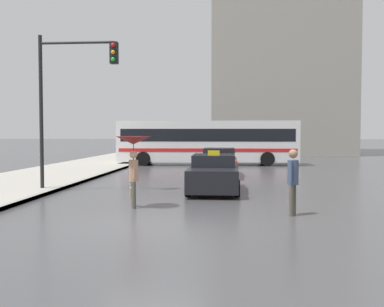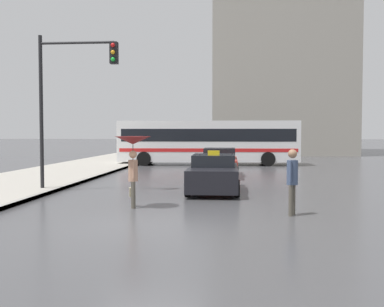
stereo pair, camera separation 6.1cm
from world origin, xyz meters
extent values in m
plane|color=#424244|center=(0.00, 0.00, 0.00)|extent=(300.00, 300.00, 0.00)
cube|color=black|center=(1.30, 6.39, 0.56)|extent=(1.80, 4.42, 0.79)
cube|color=black|center=(1.30, 6.61, 1.18)|extent=(1.58, 1.99, 0.44)
cylinder|color=black|center=(2.15, 5.02, 0.30)|extent=(0.20, 0.60, 0.60)
cylinder|color=black|center=(0.44, 5.02, 0.30)|extent=(0.20, 0.60, 0.60)
cylinder|color=black|center=(2.15, 7.76, 0.30)|extent=(0.20, 0.60, 0.60)
cylinder|color=black|center=(0.44, 7.76, 0.30)|extent=(0.20, 0.60, 0.60)
cube|color=yellow|center=(1.30, 6.39, 1.48)|extent=(0.44, 0.16, 0.16)
cube|color=#A52D23|center=(1.37, 12.51, 0.54)|extent=(1.80, 4.33, 0.74)
cube|color=black|center=(1.37, 12.73, 1.17)|extent=(1.58, 1.95, 0.52)
cylinder|color=black|center=(2.23, 11.17, 0.30)|extent=(0.20, 0.60, 0.60)
cylinder|color=black|center=(0.52, 11.17, 0.30)|extent=(0.20, 0.60, 0.60)
cylinder|color=black|center=(2.23, 13.85, 0.30)|extent=(0.20, 0.60, 0.60)
cylinder|color=black|center=(0.52, 13.85, 0.30)|extent=(0.20, 0.60, 0.60)
cube|color=silver|center=(0.38, 20.66, 1.66)|extent=(12.43, 2.92, 2.79)
cube|color=black|center=(0.38, 20.66, 2.07)|extent=(11.81, 2.92, 0.85)
cube|color=red|center=(0.38, 20.66, 1.07)|extent=(12.06, 2.93, 0.24)
cylinder|color=black|center=(-3.89, 19.31, 0.48)|extent=(0.97, 0.31, 0.96)
cylinder|color=black|center=(-3.98, 21.71, 0.48)|extent=(0.97, 0.31, 0.96)
cylinder|color=black|center=(4.44, 19.60, 0.48)|extent=(0.97, 0.31, 0.96)
cylinder|color=black|center=(4.35, 22.00, 0.48)|extent=(0.97, 0.31, 0.96)
cylinder|color=#4C473D|center=(-0.92, 2.39, 0.40)|extent=(0.15, 0.15, 0.80)
cylinder|color=#4C473D|center=(-0.98, 2.60, 0.40)|extent=(0.15, 0.15, 0.80)
cylinder|color=tan|center=(-0.95, 2.50, 1.11)|extent=(0.35, 0.35, 0.63)
sphere|color=tan|center=(-0.95, 2.50, 1.59)|extent=(0.23, 0.23, 0.23)
cylinder|color=tan|center=(-0.90, 2.32, 1.16)|extent=(0.09, 0.09, 0.54)
cylinder|color=tan|center=(-1.00, 2.67, 1.16)|extent=(0.09, 0.09, 0.54)
cone|color=maroon|center=(-0.95, 2.50, 2.01)|extent=(1.05, 1.05, 0.24)
cylinder|color=black|center=(-0.95, 2.50, 1.67)|extent=(0.02, 0.02, 0.68)
cube|color=#BFB28C|center=(-1.07, 2.73, 0.44)|extent=(0.15, 0.20, 0.28)
cylinder|color=#4C473D|center=(3.64, 1.75, 0.42)|extent=(0.16, 0.16, 0.84)
cylinder|color=#4C473D|center=(3.55, 1.55, 0.42)|extent=(0.16, 0.16, 0.84)
cylinder|color=#3D4C6B|center=(3.59, 1.65, 1.17)|extent=(0.39, 0.39, 0.66)
sphere|color=#997051|center=(3.59, 1.65, 1.67)|extent=(0.24, 0.24, 0.24)
cylinder|color=#3D4C6B|center=(3.67, 1.83, 1.22)|extent=(0.09, 0.09, 0.56)
cylinder|color=#3D4C6B|center=(3.52, 1.48, 1.22)|extent=(0.09, 0.09, 0.56)
cylinder|color=black|center=(-5.22, 5.93, 2.95)|extent=(0.14, 0.14, 5.89)
cylinder|color=black|center=(-3.81, 5.93, 5.59)|extent=(2.83, 0.10, 0.10)
cube|color=black|center=(-2.39, 5.93, 5.19)|extent=(0.28, 0.28, 0.80)
sphere|color=red|center=(-2.39, 5.77, 5.45)|extent=(0.16, 0.16, 0.16)
sphere|color=orange|center=(-2.39, 5.77, 5.19)|extent=(0.16, 0.16, 0.16)
sphere|color=green|center=(-2.39, 5.77, 4.93)|extent=(0.16, 0.16, 0.16)
cube|color=gray|center=(7.15, 39.15, 16.33)|extent=(13.92, 13.44, 32.67)
camera|label=1|loc=(1.86, -10.56, 2.23)|focal=42.00mm
camera|label=2|loc=(1.93, -10.56, 2.23)|focal=42.00mm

